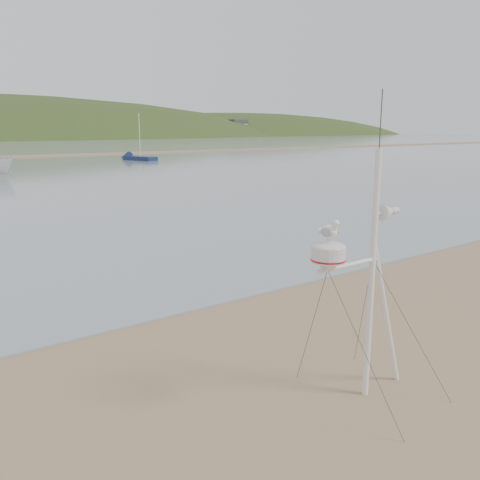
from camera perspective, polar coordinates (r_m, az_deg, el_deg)
ground at (r=6.86m, az=-8.96°, el=-22.60°), size 560.00×560.00×0.00m
mast_rig at (r=7.70m, az=14.26°, el=-9.67°), size 1.97×2.10×4.44m
sailboat_blue_far at (r=65.75m, az=-11.99°, el=9.02°), size 2.99×6.36×6.17m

